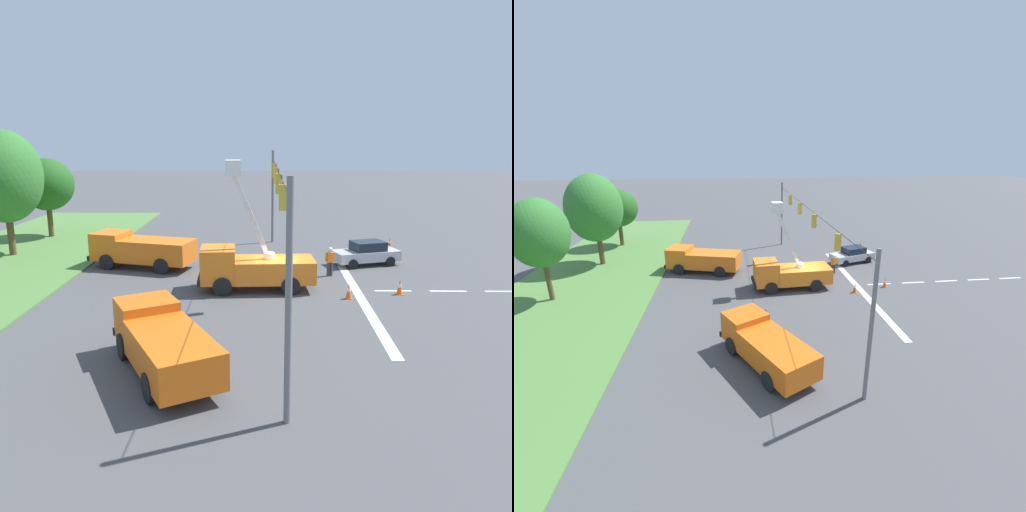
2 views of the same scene
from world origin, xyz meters
The scene contains 15 objects.
ground_plane centered at (0.00, 0.00, 0.00)m, with size 200.00×200.00×0.00m, color #4C4C4F.
lane_markings centered at (0.00, -5.87, 0.00)m, with size 17.60×15.25×0.01m.
signal_gantry centered at (0.05, 0.00, 4.58)m, with size 26.20×0.33×7.20m.
tree_far_east centered at (7.86, 18.40, 5.54)m, with size 5.46×4.94×8.71m.
tree_east_end centered at (14.56, 18.46, 4.39)m, with size 4.32×4.34×6.53m.
utility_truck_bucket_lift centered at (0.18, 1.33, 1.38)m, with size 2.68×6.45×7.03m.
utility_truck_support_near centered at (-9.79, 4.26, 1.15)m, with size 6.62×4.99×2.11m.
utility_truck_support_far centered at (4.81, 8.54, 1.21)m, with size 3.99×7.03×2.23m.
sedan_silver centered at (5.80, -6.04, 0.79)m, with size 2.94×4.63×1.56m.
road_worker centered at (3.00, -3.30, 1.00)m, with size 0.36×0.62×1.77m.
traffic_cone_foreground_left centered at (4.94, 1.61, 0.39)m, with size 0.36×0.36×0.79m.
traffic_cone_foreground_right centered at (10.91, -8.85, 0.39)m, with size 0.36×0.36×0.78m.
traffic_cone_mid_left centered at (-1.39, -3.74, 0.41)m, with size 0.36×0.36×0.82m.
traffic_cone_mid_right centered at (9.70, 6.09, 0.30)m, with size 0.36×0.36×0.63m.
traffic_cone_near_bucket centered at (-0.61, -6.56, 0.40)m, with size 0.36×0.36×0.81m.
Camera 1 is at (-26.16, 0.70, 8.18)m, focal length 35.00 mm.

